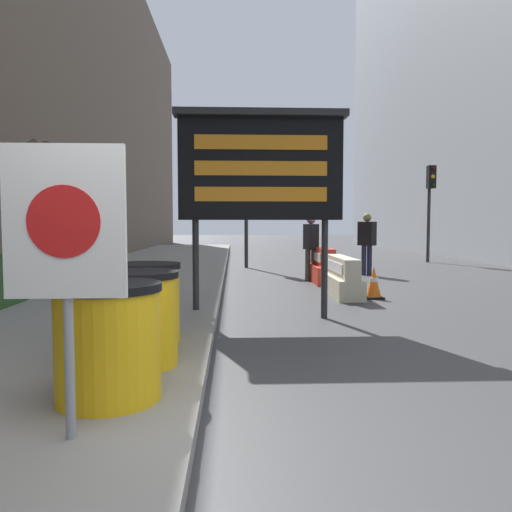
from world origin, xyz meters
TOP-DOWN VIEW (x-y plane):
  - ground_plane at (0.00, 0.00)m, footprint 120.00×120.00m
  - building_left_facade at (-4.54, 9.80)m, footprint 0.40×50.40m
  - bare_tree at (-3.67, 6.30)m, footprint 1.98×1.82m
  - barrel_drum_foreground at (-0.68, 0.80)m, footprint 0.80×0.80m
  - barrel_drum_middle at (-0.66, 1.71)m, footprint 0.80×0.80m
  - barrel_drum_back at (-0.74, 2.62)m, footprint 0.80×0.80m
  - warning_sign at (-0.75, 0.10)m, footprint 0.72×0.08m
  - message_board at (0.66, 4.66)m, footprint 2.59×0.36m
  - jersey_barrier_cream at (2.44, 7.07)m, footprint 0.52×1.91m
  - jersey_barrier_red_striped at (2.44, 9.32)m, footprint 0.53×1.78m
  - traffic_cone_near at (2.98, 6.63)m, footprint 0.35×0.35m
  - traffic_light_near_curb at (0.66, 13.41)m, footprint 0.28×0.44m
  - traffic_light_far_side at (7.59, 15.48)m, footprint 0.28×0.44m
  - pedestrian_worker at (2.20, 9.62)m, footprint 0.35×0.48m
  - pedestrian_passerby at (4.00, 10.96)m, footprint 0.51×0.52m

SIDE VIEW (x-z plane):
  - ground_plane at x=0.00m, z-range 0.00..0.00m
  - traffic_cone_near at x=2.98m, z-range -0.01..0.62m
  - jersey_barrier_cream at x=2.44m, z-range -0.05..0.74m
  - jersey_barrier_red_striped at x=2.44m, z-range -0.05..0.81m
  - barrel_drum_foreground at x=-0.68m, z-range 0.15..1.03m
  - barrel_drum_middle at x=-0.66m, z-range 0.15..1.03m
  - barrel_drum_back at x=-0.74m, z-range 0.15..1.03m
  - pedestrian_worker at x=2.20m, z-range 0.15..1.82m
  - pedestrian_passerby at x=4.00m, z-range 0.16..1.90m
  - warning_sign at x=-0.75m, z-range 0.48..2.27m
  - bare_tree at x=-3.67m, z-range 0.20..3.22m
  - message_board at x=0.66m, z-range 0.73..3.88m
  - traffic_light_far_side at x=7.59m, z-range 0.82..4.42m
  - traffic_light_near_curb at x=0.66m, z-range 0.91..5.00m
  - building_left_facade at x=-4.54m, z-range 0.00..13.16m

